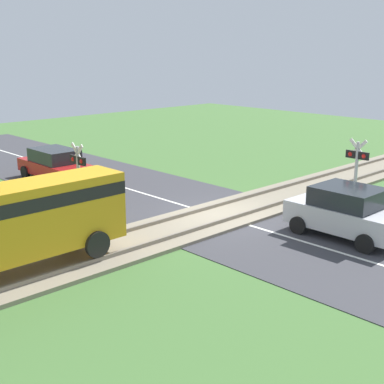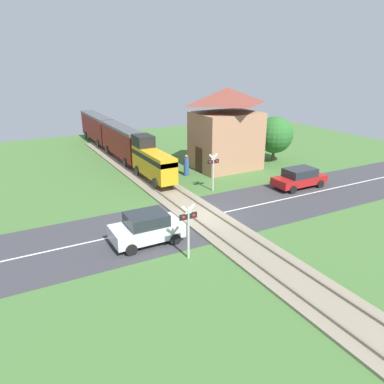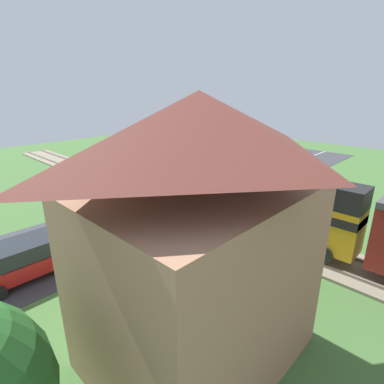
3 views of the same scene
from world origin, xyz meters
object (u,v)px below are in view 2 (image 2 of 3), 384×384
at_px(car_far_side, 299,178).
at_px(crossing_signal_east_approach, 213,167).
at_px(train, 117,138).
at_px(car_near_crossing, 147,228).
at_px(crossing_signal_west_approach, 188,224).
at_px(station_building, 226,130).
at_px(pedestrian_by_station, 186,166).

relative_size(car_far_side, crossing_signal_east_approach, 1.48).
distance_m(train, car_near_crossing, 18.51).
xyz_separation_m(crossing_signal_west_approach, crossing_signal_east_approach, (6.16, 7.80, 0.00)).
height_order(train, car_near_crossing, train).
bearing_deg(train, crossing_signal_west_approach, -98.56).
distance_m(car_near_crossing, car_far_side, 13.66).
height_order(station_building, pedestrian_by_station, station_building).
bearing_deg(car_far_side, pedestrian_by_station, 131.72).
distance_m(car_near_crossing, station_building, 15.45).
relative_size(crossing_signal_east_approach, station_building, 0.40).
bearing_deg(car_near_crossing, pedestrian_by_station, 52.51).
relative_size(car_far_side, crossing_signal_west_approach, 1.48).
height_order(car_near_crossing, pedestrian_by_station, pedestrian_by_station).
height_order(car_near_crossing, station_building, station_building).
bearing_deg(car_far_side, car_near_crossing, -167.83).
xyz_separation_m(car_near_crossing, crossing_signal_west_approach, (1.15, -2.46, 0.96)).
height_order(train, crossing_signal_west_approach, train).
bearing_deg(train, car_near_crossing, -103.24).
distance_m(car_far_side, crossing_signal_east_approach, 6.61).
bearing_deg(crossing_signal_west_approach, crossing_signal_east_approach, 51.72).
xyz_separation_m(crossing_signal_east_approach, pedestrian_by_station, (0.05, 4.26, -1.00)).
xyz_separation_m(train, pedestrian_by_station, (3.13, -8.39, -1.09)).
xyz_separation_m(station_building, pedestrian_by_station, (-4.10, -0.45, -2.56)).
bearing_deg(station_building, crossing_signal_west_approach, -129.47).
distance_m(train, crossing_signal_west_approach, 20.68).
height_order(train, car_far_side, train).
distance_m(crossing_signal_east_approach, pedestrian_by_station, 4.38).
bearing_deg(car_near_crossing, station_building, 41.26).
relative_size(train, station_building, 3.39).
height_order(car_far_side, crossing_signal_west_approach, crossing_signal_west_approach).
bearing_deg(car_far_side, crossing_signal_east_approach, 157.85).
relative_size(crossing_signal_west_approach, station_building, 0.40).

